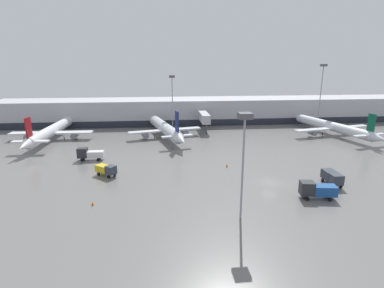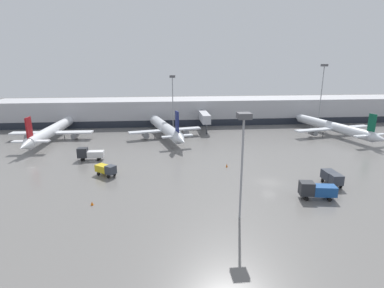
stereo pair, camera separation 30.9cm
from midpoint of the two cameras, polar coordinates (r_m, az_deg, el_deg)
name	(u,v)px [view 2 (the right image)]	position (r m, az deg, el deg)	size (l,w,h in m)	color
ground_plane	(270,182)	(59.18, 14.71, -7.09)	(320.00, 320.00, 0.00)	slate
terminal_building	(215,110)	(116.23, 4.40, 6.43)	(160.00, 29.50, 9.00)	#B2B2B7
parked_jet_0	(166,128)	(91.11, -4.97, 2.98)	(22.11, 36.39, 9.89)	silver
parked_jet_1	(52,131)	(97.52, -25.07, 2.28)	(23.58, 39.59, 9.10)	silver
parked_jet_2	(333,127)	(103.52, 25.38, 2.97)	(26.69, 38.03, 8.90)	silver
service_truck_0	(316,190)	(54.24, 22.78, -8.02)	(6.09, 2.97, 2.94)	#19478C
service_truck_1	(332,177)	(61.47, 25.25, -5.70)	(2.24, 4.76, 2.50)	#2D333D
service_truck_2	(90,153)	(73.64, -18.81, -1.72)	(5.92, 2.00, 2.96)	silver
service_truck_3	(106,169)	(62.44, -15.92, -4.62)	(4.67, 4.19, 2.36)	gold
traffic_cone_2	(227,165)	(65.80, 6.77, -4.07)	(0.44, 0.44, 0.76)	orange
traffic_cone_3	(92,203)	(51.02, -18.34, -10.68)	(0.47, 0.47, 0.62)	orange
apron_light_mast_3	(243,135)	(41.05, 9.95, 1.71)	(1.80, 1.80, 15.50)	gray
apron_light_mast_4	(172,87)	(100.03, -3.65, 10.76)	(1.80, 1.80, 18.22)	gray
apron_light_mast_5	(323,79)	(116.13, 23.75, 11.31)	(1.80, 1.80, 21.72)	gray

